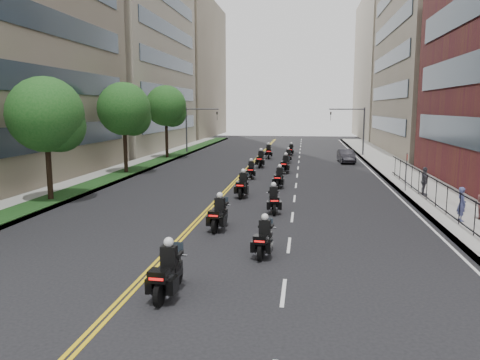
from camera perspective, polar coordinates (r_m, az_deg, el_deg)
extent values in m
plane|color=black|center=(15.15, -7.17, -12.81)|extent=(160.00, 160.00, 0.00)
cube|color=gray|center=(39.85, 19.74, 0.37)|extent=(4.00, 90.00, 0.15)
cube|color=gray|center=(42.04, -14.21, 1.03)|extent=(4.00, 90.00, 0.15)
cube|color=#143613|center=(41.73, -13.20, 1.15)|extent=(2.00, 90.00, 0.04)
cube|color=#333F4C|center=(32.32, 26.33, 4.24)|extent=(0.12, 25.80, 1.80)
cube|color=#333F4C|center=(32.31, 26.82, 11.32)|extent=(0.12, 25.80, 1.80)
cube|color=gray|center=(64.79, 24.74, 16.40)|extent=(15.00, 28.00, 30.00)
cube|color=#333F4C|center=(62.47, 17.37, 6.52)|extent=(0.12, 24.08, 1.80)
cube|color=#333F4C|center=(62.46, 17.54, 10.18)|extent=(0.12, 24.08, 1.80)
cube|color=#333F4C|center=(62.71, 17.72, 13.83)|extent=(0.12, 24.08, 1.80)
cube|color=#333F4C|center=(63.22, 17.89, 17.44)|extent=(0.12, 24.08, 1.80)
cube|color=#AC9D8B|center=(93.59, 19.27, 12.88)|extent=(15.00, 28.00, 26.00)
cube|color=#333F4C|center=(35.40, -22.23, 4.81)|extent=(0.12, 25.80, 1.80)
cube|color=#333F4C|center=(35.39, -22.61, 11.28)|extent=(0.12, 25.80, 1.80)
cube|color=#333F4C|center=(35.83, -23.01, 17.67)|extent=(0.12, 25.80, 1.80)
cube|color=#AC9D8B|center=(67.72, -15.40, 18.23)|extent=(16.00, 28.00, 34.00)
cube|color=#333F4C|center=(64.11, -8.23, 6.87)|extent=(0.12, 24.08, 1.80)
cube|color=#333F4C|center=(64.11, -8.31, 10.45)|extent=(0.12, 24.08, 1.80)
cube|color=#333F4C|center=(64.35, -8.39, 14.01)|extent=(0.12, 24.08, 1.80)
cube|color=#333F4C|center=(64.85, -8.47, 17.53)|extent=(0.12, 24.08, 1.80)
cube|color=gray|center=(95.43, -8.04, 13.19)|extent=(16.00, 28.00, 26.00)
cube|color=black|center=(26.90, 23.42, -0.40)|extent=(0.05, 28.00, 0.05)
cube|color=black|center=(27.12, 23.26, -3.11)|extent=(0.05, 28.00, 0.05)
cylinder|color=black|center=(29.80, -22.30, 2.08)|extent=(0.32, 0.32, 4.83)
sphere|color=#1B511B|center=(29.63, -22.62, 7.39)|extent=(4.40, 4.40, 4.40)
sphere|color=#1B511B|center=(29.70, -21.14, 6.14)|extent=(3.08, 3.08, 3.08)
cylinder|color=black|center=(40.56, -13.82, 4.30)|extent=(0.32, 0.32, 5.11)
sphere|color=#1B511B|center=(40.45, -13.97, 8.42)|extent=(4.40, 4.40, 4.40)
sphere|color=#1B511B|center=(40.61, -12.93, 7.43)|extent=(3.08, 3.08, 3.08)
cylinder|color=black|center=(51.87, -8.94, 5.53)|extent=(0.32, 0.32, 5.39)
sphere|color=#1B511B|center=(51.79, -9.02, 8.93)|extent=(4.40, 4.40, 4.40)
sphere|color=#1B511B|center=(52.01, -8.23, 8.10)|extent=(3.08, 3.08, 3.08)
cylinder|color=#3F3F44|center=(56.07, 14.84, 5.69)|extent=(0.18, 0.18, 5.60)
cylinder|color=#3F3F44|center=(55.79, 12.89, 8.42)|extent=(4.00, 0.14, 0.14)
imported|color=black|center=(55.68, 11.00, 7.66)|extent=(0.16, 0.20, 1.00)
cylinder|color=#3F3F44|center=(57.45, -6.54, 5.99)|extent=(0.18, 0.18, 5.60)
cylinder|color=#3F3F44|center=(56.92, -4.62, 8.61)|extent=(4.00, 0.14, 0.14)
imported|color=black|center=(56.57, -2.81, 7.82)|extent=(0.16, 0.20, 1.00)
cylinder|color=black|center=(13.77, -9.82, -13.56)|extent=(0.18, 0.72, 0.71)
cylinder|color=black|center=(15.24, -7.62, -11.25)|extent=(0.18, 0.72, 0.71)
cube|color=black|center=(14.40, -8.68, -11.25)|extent=(0.50, 1.43, 0.42)
cube|color=silver|center=(14.53, -8.59, -12.08)|extent=(0.42, 0.59, 0.31)
cube|color=black|center=(13.57, -9.88, -11.42)|extent=(0.56, 0.46, 0.34)
cube|color=red|center=(13.38, -10.21, -11.82)|extent=(0.42, 0.05, 0.07)
cube|color=black|center=(14.27, -8.66, -9.20)|extent=(0.47, 0.31, 0.65)
sphere|color=silver|center=(14.15, -8.69, -7.49)|extent=(0.30, 0.30, 0.30)
cylinder|color=black|center=(17.30, 2.50, -8.83)|extent=(0.20, 0.66, 0.65)
cylinder|color=black|center=(18.74, 3.44, -7.45)|extent=(0.20, 0.66, 0.65)
cube|color=black|center=(17.94, 3.00, -7.30)|extent=(0.54, 1.32, 0.38)
cube|color=silver|center=(18.05, 3.02, -7.93)|extent=(0.42, 0.56, 0.29)
cube|color=black|center=(17.16, 2.51, -7.25)|extent=(0.54, 0.45, 0.30)
cube|color=red|center=(16.98, 2.38, -7.50)|extent=(0.38, 0.07, 0.07)
cube|color=black|center=(17.86, 3.04, -5.79)|extent=(0.45, 0.31, 0.59)
sphere|color=silver|center=(17.77, 3.06, -4.53)|extent=(0.28, 0.28, 0.28)
cylinder|color=black|center=(20.96, -3.10, -5.62)|extent=(0.20, 0.71, 0.70)
cylinder|color=black|center=(22.49, -1.94, -4.61)|extent=(0.20, 0.71, 0.70)
cube|color=black|center=(21.66, -2.50, -4.36)|extent=(0.55, 1.42, 0.41)
cube|color=silver|center=(21.76, -2.46, -4.93)|extent=(0.44, 0.60, 0.31)
cube|color=black|center=(20.83, -3.11, -4.19)|extent=(0.57, 0.48, 0.33)
cube|color=red|center=(20.63, -3.27, -4.38)|extent=(0.41, 0.07, 0.07)
cube|color=black|center=(21.59, -2.48, -3.00)|extent=(0.47, 0.33, 0.64)
sphere|color=silver|center=(21.52, -2.48, -1.87)|extent=(0.30, 0.30, 0.30)
cylinder|color=black|center=(24.44, 4.19, -3.58)|extent=(0.21, 0.67, 0.66)
cylinder|color=black|center=(25.96, 4.01, -2.84)|extent=(0.21, 0.67, 0.66)
cube|color=black|center=(25.15, 4.11, -2.59)|extent=(0.56, 1.35, 0.39)
cube|color=silver|center=(25.24, 4.09, -3.07)|extent=(0.43, 0.58, 0.29)
cube|color=black|center=(24.34, 4.21, -2.41)|extent=(0.55, 0.47, 0.31)
cube|color=red|center=(24.14, 4.23, -2.55)|extent=(0.39, 0.07, 0.07)
cube|color=black|center=(25.10, 4.11, -1.48)|extent=(0.46, 0.32, 0.60)
sphere|color=silver|center=(25.04, 4.12, -0.56)|extent=(0.28, 0.28, 0.28)
cylinder|color=black|center=(28.69, 0.07, -1.64)|extent=(0.19, 0.73, 0.72)
cylinder|color=black|center=(30.33, 0.68, -1.07)|extent=(0.19, 0.73, 0.72)
cube|color=black|center=(29.45, 0.38, -0.78)|extent=(0.52, 1.45, 0.42)
cube|color=silver|center=(29.55, 0.40, -1.23)|extent=(0.43, 0.60, 0.32)
cube|color=black|center=(28.59, 0.07, -0.56)|extent=(0.57, 0.47, 0.34)
cube|color=red|center=(28.38, -0.01, -0.67)|extent=(0.42, 0.05, 0.07)
cube|color=black|center=(29.42, 0.40, 0.25)|extent=(0.48, 0.32, 0.66)
sphere|color=silver|center=(29.37, 0.41, 1.11)|extent=(0.31, 0.31, 0.31)
cylinder|color=black|center=(32.27, 4.62, -0.55)|extent=(0.20, 0.67, 0.66)
cylinder|color=black|center=(33.80, 5.03, -0.13)|extent=(0.20, 0.67, 0.66)
cube|color=black|center=(32.99, 4.84, 0.13)|extent=(0.53, 1.35, 0.39)
cube|color=silver|center=(33.08, 4.84, -0.24)|extent=(0.42, 0.57, 0.29)
cube|color=black|center=(32.19, 4.64, 0.34)|extent=(0.54, 0.46, 0.31)
cube|color=red|center=(32.00, 4.58, 0.25)|extent=(0.39, 0.07, 0.07)
cube|color=black|center=(32.97, 4.86, 0.98)|extent=(0.45, 0.31, 0.61)
sphere|color=silver|center=(32.93, 4.87, 1.69)|extent=(0.28, 0.28, 0.28)
cylinder|color=black|center=(36.41, 1.30, 0.53)|extent=(0.17, 0.65, 0.65)
cylinder|color=black|center=(37.91, 1.44, 0.86)|extent=(0.17, 0.65, 0.65)
cube|color=black|center=(37.12, 1.37, 1.11)|extent=(0.47, 1.31, 0.38)
cube|color=silver|center=(37.20, 1.37, 0.78)|extent=(0.39, 0.54, 0.29)
cube|color=black|center=(36.34, 1.30, 1.30)|extent=(0.52, 0.43, 0.31)
cube|color=red|center=(36.14, 1.28, 1.23)|extent=(0.38, 0.05, 0.07)
cube|color=black|center=(37.11, 1.38, 1.85)|extent=(0.43, 0.29, 0.59)
sphere|color=silver|center=(37.07, 1.38, 2.46)|extent=(0.28, 0.28, 0.28)
cylinder|color=black|center=(39.71, 5.39, 1.23)|extent=(0.23, 0.72, 0.71)
cylinder|color=black|center=(41.34, 5.77, 1.52)|extent=(0.23, 0.72, 0.71)
cube|color=black|center=(40.49, 5.59, 1.79)|extent=(0.60, 1.45, 0.42)
cube|color=silver|center=(40.57, 5.60, 1.46)|extent=(0.46, 0.62, 0.31)
cube|color=black|center=(39.64, 5.40, 2.01)|extent=(0.59, 0.50, 0.33)
cube|color=red|center=(39.43, 5.35, 1.94)|extent=(0.42, 0.08, 0.07)
cube|color=black|center=(40.48, 5.61, 2.53)|extent=(0.49, 0.34, 0.65)
sphere|color=silver|center=(40.44, 5.62, 3.15)|extent=(0.30, 0.30, 0.30)
cylinder|color=black|center=(43.24, 2.41, 1.90)|extent=(0.18, 0.74, 0.73)
cylinder|color=black|center=(44.94, 2.70, 2.16)|extent=(0.18, 0.74, 0.73)
cube|color=black|center=(44.05, 2.56, 2.42)|extent=(0.51, 1.47, 0.43)
cube|color=silver|center=(44.14, 2.57, 2.11)|extent=(0.43, 0.61, 0.32)
cube|color=black|center=(43.18, 2.42, 2.63)|extent=(0.58, 0.47, 0.34)
cube|color=red|center=(42.96, 2.38, 2.57)|extent=(0.43, 0.05, 0.08)
cube|color=black|center=(44.05, 2.58, 3.12)|extent=(0.49, 0.32, 0.67)
sphere|color=silver|center=(44.02, 2.58, 3.71)|extent=(0.31, 0.31, 0.31)
cylinder|color=black|center=(47.25, 5.85, 2.39)|extent=(0.15, 0.64, 0.64)
cylinder|color=black|center=(48.73, 5.96, 2.58)|extent=(0.15, 0.64, 0.64)
cube|color=black|center=(47.96, 5.91, 2.80)|extent=(0.42, 1.27, 0.37)
cube|color=silver|center=(48.03, 5.91, 2.55)|extent=(0.37, 0.52, 0.28)
cube|color=black|center=(47.20, 5.86, 2.97)|extent=(0.50, 0.40, 0.30)
cube|color=red|center=(47.00, 5.85, 2.93)|extent=(0.37, 0.04, 0.07)
cube|color=black|center=(47.96, 5.92, 3.36)|extent=(0.42, 0.27, 0.58)
sphere|color=silver|center=(47.94, 5.93, 3.82)|extent=(0.27, 0.27, 0.27)
cylinder|color=black|center=(51.01, 3.50, 2.94)|extent=(0.21, 0.73, 0.72)
cylinder|color=black|center=(52.70, 3.48, 3.12)|extent=(0.21, 0.73, 0.72)
cube|color=black|center=(51.82, 3.50, 3.36)|extent=(0.57, 1.47, 0.42)
cube|color=silver|center=(51.90, 3.49, 3.10)|extent=(0.45, 0.62, 0.32)
cube|color=black|center=(50.95, 3.51, 3.55)|extent=(0.59, 0.49, 0.34)
cube|color=red|center=(50.73, 3.51, 3.51)|extent=(0.43, 0.07, 0.07)
cube|color=black|center=(51.83, 3.50, 3.95)|extent=(0.49, 0.34, 0.66)
sphere|color=silver|center=(51.80, 3.51, 4.44)|extent=(0.31, 0.31, 0.31)
cylinder|color=black|center=(54.49, 6.16, 3.23)|extent=(0.18, 0.64, 0.63)
cylinder|color=black|center=(55.96, 6.32, 3.37)|extent=(0.18, 0.64, 0.63)
cube|color=black|center=(55.20, 6.25, 3.57)|extent=(0.49, 1.28, 0.37)
cube|color=silver|center=(55.26, 6.25, 3.35)|extent=(0.39, 0.54, 0.28)
cube|color=black|center=(54.45, 6.17, 3.73)|extent=(0.51, 0.43, 0.30)
cube|color=red|center=(54.25, 6.14, 3.70)|extent=(0.37, 0.06, 0.06)
cube|color=black|center=(55.20, 6.26, 4.05)|extent=(0.43, 0.29, 0.57)
sphere|color=silver|center=(55.18, 6.27, 4.45)|extent=(0.27, 0.27, 0.27)
imported|color=black|center=(49.00, 12.82, 2.87)|extent=(1.69, 4.21, 1.36)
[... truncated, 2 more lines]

